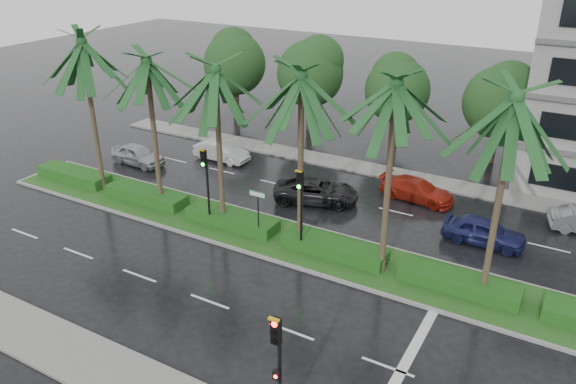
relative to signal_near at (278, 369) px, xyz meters
The scene contains 17 objects.
ground 11.42m from the signal_near, 122.58° to the left, with size 120.00×120.00×0.00m, color black.
near_sidewalk 6.53m from the signal_near, behind, with size 40.00×2.40×0.12m, color slate.
far_sidewalk 22.35m from the signal_near, 105.67° to the left, with size 40.00×2.00×0.12m, color slate.
median 12.24m from the signal_near, 120.00° to the left, with size 36.00×4.00×0.15m.
hedge 12.17m from the signal_near, 120.00° to the left, with size 35.20×1.40×0.60m.
lane_markings 9.76m from the signal_near, 108.30° to the left, with size 34.00×13.06×0.01m.
palm_row 13.82m from the signal_near, 124.86° to the left, with size 26.30×4.20×9.58m.
signal_near is the anchor object (origin of this frame).
signal_median_left 13.93m from the signal_near, 135.91° to the left, with size 0.34×0.42×4.36m.
signal_median_right 10.69m from the signal_near, 114.91° to the left, with size 0.34×0.42×4.36m.
street_sign 12.11m from the signal_near, 125.34° to the left, with size 0.95×0.09×2.60m.
bg_trees 27.99m from the signal_near, 104.91° to the left, with size 32.85×5.11×7.38m.
car_silver 24.53m from the signal_near, 143.35° to the left, with size 3.97×1.60×1.35m, color #A7ABAE.
car_white 23.56m from the signal_near, 130.11° to the left, with size 3.95×1.38×1.30m, color #B6B6B6.
car_darkgrey 16.76m from the signal_near, 112.96° to the left, with size 4.88×2.25×1.36m, color black.
car_red 18.65m from the signal_near, 94.64° to the left, with size 4.37×1.78×1.27m, color #A22011.
car_blue 15.61m from the signal_near, 78.84° to the left, with size 4.04×1.62×1.38m, color navy.
Camera 1 is at (12.64, -20.47, 14.31)m, focal length 35.00 mm.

